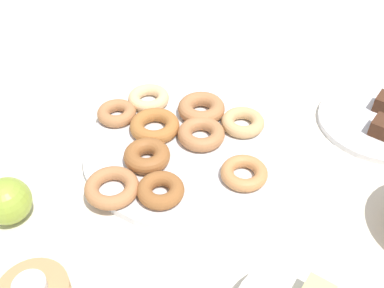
% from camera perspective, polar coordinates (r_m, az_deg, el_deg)
% --- Properties ---
extents(ground_plane, '(2.40, 2.40, 0.00)m').
position_cam_1_polar(ground_plane, '(0.84, -1.09, -1.13)').
color(ground_plane, beige).
extents(donut_plate, '(0.37, 0.37, 0.02)m').
position_cam_1_polar(donut_plate, '(0.83, -1.10, -0.74)').
color(donut_plate, silver).
rests_on(donut_plate, ground_plane).
extents(donut_0, '(0.09, 0.09, 0.03)m').
position_cam_1_polar(donut_0, '(0.73, -4.02, -5.89)').
color(donut_0, '#995B2D').
rests_on(donut_0, donut_plate).
extents(donut_1, '(0.12, 0.12, 0.03)m').
position_cam_1_polar(donut_1, '(0.79, -5.60, -1.71)').
color(donut_1, '#995B2D').
rests_on(donut_1, donut_plate).
extents(donut_2, '(0.13, 0.13, 0.02)m').
position_cam_1_polar(donut_2, '(0.75, -10.17, -5.49)').
color(donut_2, '#B27547').
rests_on(donut_2, donut_plate).
extents(donut_3, '(0.11, 0.11, 0.02)m').
position_cam_1_polar(donut_3, '(0.89, -9.57, 3.91)').
color(donut_3, '#B27547').
rests_on(donut_3, donut_plate).
extents(donut_4, '(0.11, 0.11, 0.02)m').
position_cam_1_polar(donut_4, '(0.86, 6.49, 2.76)').
color(donut_4, tan).
rests_on(donut_4, donut_plate).
extents(donut_5, '(0.12, 0.12, 0.03)m').
position_cam_1_polar(donut_5, '(0.83, 1.30, 1.17)').
color(donut_5, '#B27547').
rests_on(donut_5, donut_plate).
extents(donut_6, '(0.12, 0.12, 0.02)m').
position_cam_1_polar(donut_6, '(0.92, -5.54, 5.84)').
color(donut_6, '#EABC84').
rests_on(donut_6, donut_plate).
extents(donut_7, '(0.13, 0.13, 0.03)m').
position_cam_1_polar(donut_7, '(0.89, 1.20, 4.56)').
color(donut_7, '#B27547').
rests_on(donut_7, donut_plate).
extents(donut_8, '(0.11, 0.11, 0.02)m').
position_cam_1_polar(donut_8, '(0.77, 6.65, -3.69)').
color(donut_8, '#C6844C').
rests_on(donut_8, donut_plate).
extents(donut_9, '(0.13, 0.13, 0.03)m').
position_cam_1_polar(donut_9, '(0.85, -4.78, 2.34)').
color(donut_9, '#AD6B33').
rests_on(donut_9, donut_plate).
extents(cake_plate, '(0.24, 0.24, 0.01)m').
position_cam_1_polar(cake_plate, '(0.97, 22.66, 2.61)').
color(cake_plate, silver).
rests_on(cake_plate, ground_plane).
extents(brownie_far, '(0.06, 0.05, 0.03)m').
position_cam_1_polar(brownie_far, '(0.92, 23.19, 1.99)').
color(brownie_far, '#472819').
rests_on(brownie_far, cake_plate).
extents(tealight, '(0.05, 0.05, 0.01)m').
position_cam_1_polar(tealight, '(0.67, -19.97, -16.71)').
color(tealight, silver).
rests_on(tealight, candle_holder).
extents(apple, '(0.08, 0.08, 0.08)m').
position_cam_1_polar(apple, '(0.76, -22.48, -6.72)').
color(apple, '#93AD38').
rests_on(apple, ground_plane).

